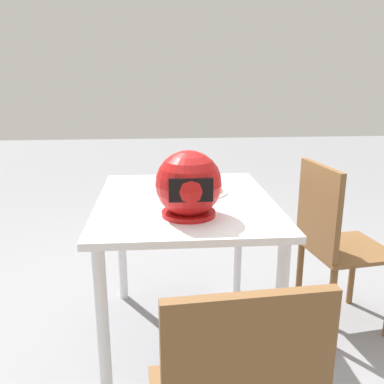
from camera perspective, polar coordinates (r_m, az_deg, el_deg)
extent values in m
plane|color=gray|center=(2.32, -0.87, -19.27)|extent=(14.00, 14.00, 0.00)
cube|color=white|center=(1.98, -0.96, -1.43)|extent=(0.82, 1.02, 0.03)
cylinder|color=white|center=(2.58, 6.30, -6.33)|extent=(0.05, 0.05, 0.73)
cylinder|color=white|center=(2.54, -9.57, -6.77)|extent=(0.05, 0.05, 0.73)
cylinder|color=white|center=(1.80, 11.86, -17.07)|extent=(0.05, 0.05, 0.73)
cylinder|color=white|center=(1.75, -12.02, -18.08)|extent=(0.05, 0.05, 0.73)
cylinder|color=white|center=(2.09, 0.91, 0.06)|extent=(0.29, 0.29, 0.01)
cylinder|color=tan|center=(2.08, 0.91, 0.46)|extent=(0.24, 0.24, 0.02)
cylinder|color=red|center=(2.08, 0.91, 0.74)|extent=(0.21, 0.21, 0.00)
sphere|color=#234C1E|center=(2.02, 0.19, 0.71)|extent=(0.04, 0.04, 0.04)
sphere|color=#234C1E|center=(2.05, 0.20, 0.79)|extent=(0.03, 0.03, 0.03)
sphere|color=#234C1E|center=(2.04, 0.69, 0.71)|extent=(0.03, 0.03, 0.03)
sphere|color=#234C1E|center=(2.01, 1.28, 0.58)|extent=(0.04, 0.04, 0.04)
sphere|color=#234C1E|center=(2.03, 2.06, 0.62)|extent=(0.03, 0.03, 0.03)
cylinder|color=#E0D172|center=(2.10, 3.09, 1.03)|extent=(0.02, 0.02, 0.01)
cylinder|color=#E0D172|center=(2.06, 0.09, 0.80)|extent=(0.03, 0.03, 0.01)
cylinder|color=#E0D172|center=(2.04, 1.48, 0.70)|extent=(0.02, 0.02, 0.02)
cylinder|color=#E0D172|center=(2.05, 3.02, 0.74)|extent=(0.02, 0.02, 0.01)
sphere|color=#B21414|center=(1.72, -0.38, 1.14)|extent=(0.28, 0.28, 0.28)
cylinder|color=#B21414|center=(1.76, -0.37, -2.89)|extent=(0.23, 0.23, 0.02)
cube|color=black|center=(1.60, -0.05, 0.28)|extent=(0.17, 0.02, 0.09)
cube|color=brown|center=(2.38, 20.34, -7.25)|extent=(0.45, 0.45, 0.02)
cube|color=brown|center=(2.20, 16.87, -2.21)|extent=(0.08, 0.38, 0.45)
cylinder|color=brown|center=(2.68, 21.02, -9.90)|extent=(0.04, 0.04, 0.43)
cylinder|color=brown|center=(2.52, 14.42, -11.02)|extent=(0.04, 0.04, 0.43)
cylinder|color=brown|center=(2.26, 18.40, -14.65)|extent=(0.04, 0.04, 0.43)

